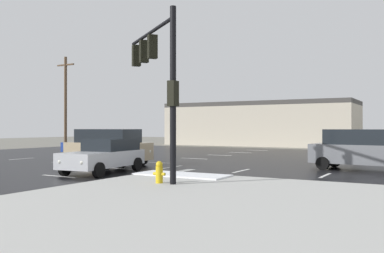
# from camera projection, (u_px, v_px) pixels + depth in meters

# --- Properties ---
(ground_plane) EXTENTS (120.00, 120.00, 0.00)m
(ground_plane) POSITION_uv_depth(u_px,v_px,m) (142.00, 166.00, 23.51)
(ground_plane) COLOR slate
(road_asphalt) EXTENTS (44.00, 44.00, 0.02)m
(road_asphalt) POSITION_uv_depth(u_px,v_px,m) (142.00, 166.00, 23.51)
(road_asphalt) COLOR black
(road_asphalt) RESTS_ON ground_plane
(sidewalk_corner) EXTENTS (18.00, 18.00, 0.14)m
(sidewalk_corner) POSITION_uv_depth(u_px,v_px,m) (293.00, 249.00, 7.16)
(sidewalk_corner) COLOR #B2B2AD
(sidewalk_corner) RESTS_ON ground_plane
(snow_strip_curbside) EXTENTS (4.00, 1.60, 0.06)m
(snow_strip_curbside) POSITION_uv_depth(u_px,v_px,m) (182.00, 175.00, 17.57)
(snow_strip_curbside) COLOR white
(snow_strip_curbside) RESTS_ON sidewalk_corner
(lane_markings) EXTENTS (36.15, 36.15, 0.01)m
(lane_markings) POSITION_uv_depth(u_px,v_px,m) (145.00, 169.00, 21.72)
(lane_markings) COLOR silver
(lane_markings) RESTS_ON road_asphalt
(traffic_signal_mast) EXTENTS (4.30, 3.32, 6.29)m
(traffic_signal_mast) POSITION_uv_depth(u_px,v_px,m) (158.00, 68.00, 16.39)
(traffic_signal_mast) COLOR black
(traffic_signal_mast) RESTS_ON sidewalk_corner
(fire_hydrant) EXTENTS (0.48, 0.26, 0.79)m
(fire_hydrant) POSITION_uv_depth(u_px,v_px,m) (159.00, 172.00, 15.14)
(fire_hydrant) COLOR gold
(fire_hydrant) RESTS_ON sidewalk_corner
(strip_building_background) EXTENTS (22.17, 8.00, 5.14)m
(strip_building_background) POSITION_uv_depth(u_px,v_px,m) (260.00, 124.00, 50.75)
(strip_building_background) COLOR #BCB29E
(strip_building_background) RESTS_ON ground_plane
(sedan_blue) EXTENTS (4.63, 2.28, 1.58)m
(sedan_blue) POSITION_uv_depth(u_px,v_px,m) (93.00, 145.00, 30.33)
(sedan_blue) COLOR navy
(sedan_blue) RESTS_ON road_asphalt
(suv_tan) EXTENTS (4.90, 2.33, 2.03)m
(suv_tan) POSITION_uv_depth(u_px,v_px,m) (108.00, 146.00, 23.61)
(suv_tan) COLOR tan
(suv_tan) RESTS_ON road_asphalt
(sedan_silver) EXTENTS (2.37, 4.66, 1.58)m
(sedan_silver) POSITION_uv_depth(u_px,v_px,m) (105.00, 155.00, 19.61)
(sedan_silver) COLOR #B7BABF
(sedan_silver) RESTS_ON road_asphalt
(suv_grey) EXTENTS (4.97, 2.54, 2.03)m
(suv_grey) POSITION_uv_depth(u_px,v_px,m) (362.00, 149.00, 20.86)
(suv_grey) COLOR slate
(suv_grey) RESTS_ON road_asphalt
(utility_pole_distant) EXTENTS (2.20, 0.28, 9.17)m
(utility_pole_distant) POSITION_uv_depth(u_px,v_px,m) (66.00, 101.00, 41.84)
(utility_pole_distant) COLOR brown
(utility_pole_distant) RESTS_ON ground_plane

